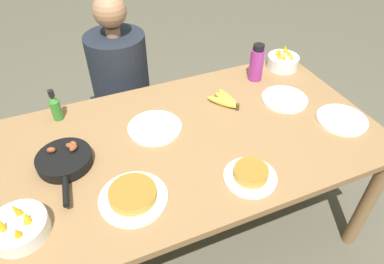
{
  "coord_description": "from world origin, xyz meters",
  "views": [
    {
      "loc": [
        -0.46,
        -1.1,
        1.8
      ],
      "look_at": [
        0.0,
        0.0,
        0.77
      ],
      "focal_mm": 32.0,
      "sensor_mm": 36.0,
      "label": 1
    }
  ],
  "objects_px": {
    "water_bottle": "(257,63)",
    "person_figure": "(124,102)",
    "frittata_plate_side": "(251,175)",
    "banana_bunch": "(226,100)",
    "hot_sauce_bottle": "(55,107)",
    "empty_plate_near_front": "(155,128)",
    "empty_plate_far_left": "(284,99)",
    "fruit_bowl_mango": "(283,61)",
    "skillet": "(65,160)",
    "empty_plate_far_right": "(342,120)",
    "fruit_bowl_citrus": "(19,227)",
    "frittata_plate_center": "(133,196)"
  },
  "relations": [
    {
      "from": "fruit_bowl_mango",
      "to": "frittata_plate_center",
      "type": "bearing_deg",
      "value": -150.47
    },
    {
      "from": "frittata_plate_center",
      "to": "person_figure",
      "type": "relative_size",
      "value": 0.22
    },
    {
      "from": "skillet",
      "to": "frittata_plate_side",
      "type": "relative_size",
      "value": 1.71
    },
    {
      "from": "skillet",
      "to": "hot_sauce_bottle",
      "type": "height_order",
      "value": "hot_sauce_bottle"
    },
    {
      "from": "empty_plate_far_left",
      "to": "empty_plate_far_right",
      "type": "distance_m",
      "value": 0.3
    },
    {
      "from": "skillet",
      "to": "water_bottle",
      "type": "xyz_separation_m",
      "value": [
        1.09,
        0.28,
        0.07
      ]
    },
    {
      "from": "banana_bunch",
      "to": "skillet",
      "type": "distance_m",
      "value": 0.84
    },
    {
      "from": "frittata_plate_side",
      "to": "empty_plate_near_front",
      "type": "xyz_separation_m",
      "value": [
        -0.26,
        0.45,
        -0.02
      ]
    },
    {
      "from": "fruit_bowl_citrus",
      "to": "hot_sauce_bottle",
      "type": "distance_m",
      "value": 0.65
    },
    {
      "from": "banana_bunch",
      "to": "hot_sauce_bottle",
      "type": "relative_size",
      "value": 1.2
    },
    {
      "from": "empty_plate_far_right",
      "to": "empty_plate_near_front",
      "type": "bearing_deg",
      "value": 160.88
    },
    {
      "from": "empty_plate_far_right",
      "to": "fruit_bowl_citrus",
      "type": "bearing_deg",
      "value": -177.76
    },
    {
      "from": "frittata_plate_side",
      "to": "hot_sauce_bottle",
      "type": "relative_size",
      "value": 1.31
    },
    {
      "from": "frittata_plate_side",
      "to": "banana_bunch",
      "type": "bearing_deg",
      "value": 73.44
    },
    {
      "from": "banana_bunch",
      "to": "fruit_bowl_citrus",
      "type": "distance_m",
      "value": 1.1
    },
    {
      "from": "empty_plate_near_front",
      "to": "hot_sauce_bottle",
      "type": "bearing_deg",
      "value": 147.48
    },
    {
      "from": "fruit_bowl_citrus",
      "to": "person_figure",
      "type": "xyz_separation_m",
      "value": [
        0.59,
        0.99,
        -0.29
      ]
    },
    {
      "from": "empty_plate_near_front",
      "to": "water_bottle",
      "type": "height_order",
      "value": "water_bottle"
    },
    {
      "from": "person_figure",
      "to": "frittata_plate_center",
      "type": "bearing_deg",
      "value": -100.46
    },
    {
      "from": "empty_plate_far_left",
      "to": "water_bottle",
      "type": "xyz_separation_m",
      "value": [
        -0.03,
        0.25,
        0.09
      ]
    },
    {
      "from": "empty_plate_near_front",
      "to": "empty_plate_far_left",
      "type": "xyz_separation_m",
      "value": [
        0.71,
        -0.04,
        0.0
      ]
    },
    {
      "from": "fruit_bowl_mango",
      "to": "hot_sauce_bottle",
      "type": "distance_m",
      "value": 1.3
    },
    {
      "from": "empty_plate_near_front",
      "to": "person_figure",
      "type": "xyz_separation_m",
      "value": [
        -0.02,
        0.64,
        -0.27
      ]
    },
    {
      "from": "empty_plate_far_right",
      "to": "person_figure",
      "type": "xyz_separation_m",
      "value": [
        -0.89,
        0.94,
        -0.27
      ]
    },
    {
      "from": "empty_plate_far_left",
      "to": "person_figure",
      "type": "distance_m",
      "value": 1.03
    },
    {
      "from": "skillet",
      "to": "fruit_bowl_citrus",
      "type": "bearing_deg",
      "value": -28.85
    },
    {
      "from": "hot_sauce_bottle",
      "to": "person_figure",
      "type": "relative_size",
      "value": 0.14
    },
    {
      "from": "fruit_bowl_citrus",
      "to": "water_bottle",
      "type": "relative_size",
      "value": 0.95
    },
    {
      "from": "fruit_bowl_mango",
      "to": "frittata_plate_side",
      "type": "bearing_deg",
      "value": -131.9
    },
    {
      "from": "frittata_plate_side",
      "to": "person_figure",
      "type": "relative_size",
      "value": 0.18
    },
    {
      "from": "fruit_bowl_mango",
      "to": "empty_plate_far_left",
      "type": "bearing_deg",
      "value": -121.96
    },
    {
      "from": "fruit_bowl_mango",
      "to": "hot_sauce_bottle",
      "type": "xyz_separation_m",
      "value": [
        -1.3,
        0.01,
        0.03
      ]
    },
    {
      "from": "frittata_plate_center",
      "to": "empty_plate_far_right",
      "type": "relative_size",
      "value": 1.09
    },
    {
      "from": "skillet",
      "to": "fruit_bowl_mango",
      "type": "bearing_deg",
      "value": 109.39
    },
    {
      "from": "empty_plate_far_right",
      "to": "water_bottle",
      "type": "bearing_deg",
      "value": 110.98
    },
    {
      "from": "frittata_plate_center",
      "to": "person_figure",
      "type": "bearing_deg",
      "value": 79.54
    },
    {
      "from": "skillet",
      "to": "frittata_plate_side",
      "type": "height_order",
      "value": "skillet"
    },
    {
      "from": "skillet",
      "to": "empty_plate_far_right",
      "type": "height_order",
      "value": "skillet"
    },
    {
      "from": "frittata_plate_side",
      "to": "empty_plate_near_front",
      "type": "bearing_deg",
      "value": 119.91
    },
    {
      "from": "empty_plate_near_front",
      "to": "frittata_plate_side",
      "type": "bearing_deg",
      "value": -60.09
    },
    {
      "from": "water_bottle",
      "to": "person_figure",
      "type": "relative_size",
      "value": 0.18
    },
    {
      "from": "skillet",
      "to": "hot_sauce_bottle",
      "type": "relative_size",
      "value": 2.25
    },
    {
      "from": "empty_plate_far_left",
      "to": "fruit_bowl_mango",
      "type": "xyz_separation_m",
      "value": [
        0.18,
        0.3,
        0.03
      ]
    },
    {
      "from": "empty_plate_near_front",
      "to": "water_bottle",
      "type": "bearing_deg",
      "value": 16.88
    },
    {
      "from": "skillet",
      "to": "empty_plate_near_front",
      "type": "distance_m",
      "value": 0.43
    },
    {
      "from": "banana_bunch",
      "to": "empty_plate_far_right",
      "type": "height_order",
      "value": "banana_bunch"
    },
    {
      "from": "empty_plate_far_left",
      "to": "hot_sauce_bottle",
      "type": "distance_m",
      "value": 1.16
    },
    {
      "from": "hot_sauce_bottle",
      "to": "person_figure",
      "type": "height_order",
      "value": "person_figure"
    },
    {
      "from": "banana_bunch",
      "to": "fruit_bowl_mango",
      "type": "height_order",
      "value": "fruit_bowl_mango"
    },
    {
      "from": "skillet",
      "to": "empty_plate_far_left",
      "type": "xyz_separation_m",
      "value": [
        1.13,
        0.04,
        -0.02
      ]
    }
  ]
}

